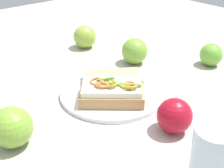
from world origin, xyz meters
TOP-DOWN VIEW (x-y plane):
  - ground_plane at (0.00, 0.00)m, footprint 2.00×2.00m
  - plate at (0.00, 0.00)m, footprint 0.26×0.26m
  - sandwich at (0.03, 0.03)m, footprint 0.18×0.17m
  - bread_slice_side at (-0.03, -0.03)m, footprint 0.17×0.15m
  - apple_0 at (-0.14, -0.31)m, footprint 0.09×0.09m
  - apple_1 at (0.28, 0.02)m, footprint 0.12×0.12m
  - apple_2 at (0.00, 0.20)m, footprint 0.10×0.10m
  - apple_3 at (-0.18, -0.11)m, footprint 0.11×0.11m
  - apple_4 at (-0.35, 0.06)m, footprint 0.07×0.07m
  - drinking_glass at (0.08, 0.34)m, footprint 0.06×0.06m

SIDE VIEW (x-z plane):
  - ground_plane at x=0.00m, z-range 0.00..0.00m
  - plate at x=0.00m, z-range 0.00..0.01m
  - bread_slice_side at x=-0.03m, z-range 0.01..0.03m
  - sandwich at x=0.03m, z-range 0.00..0.06m
  - apple_4 at x=-0.35m, z-range 0.00..0.07m
  - apple_2 at x=0.00m, z-range 0.00..0.07m
  - apple_0 at x=-0.14m, z-range 0.00..0.08m
  - apple_3 at x=-0.18m, z-range 0.00..0.08m
  - apple_1 at x=0.28m, z-range 0.00..0.08m
  - drinking_glass at x=0.08m, z-range 0.00..0.12m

